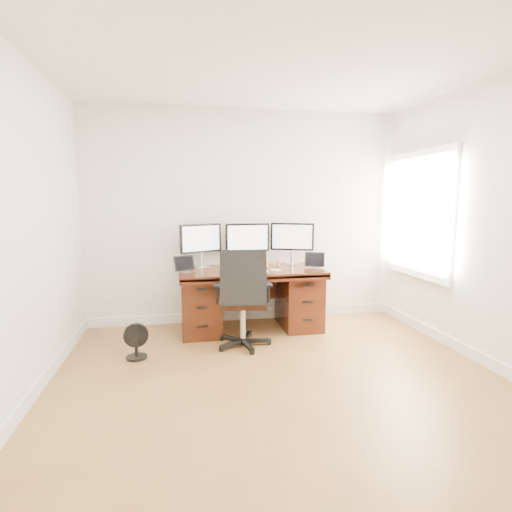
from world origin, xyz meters
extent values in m
plane|color=olive|center=(0.00, 0.00, 0.00)|extent=(4.50, 4.50, 0.00)
cube|color=white|center=(0.00, 2.25, 1.35)|extent=(4.00, 0.10, 2.70)
cube|color=white|center=(1.97, 1.50, 1.40)|extent=(0.04, 1.30, 1.50)
cube|color=white|center=(1.95, 1.50, 1.40)|extent=(0.01, 1.15, 1.35)
cube|color=#3D180C|center=(0.00, 1.80, 0.72)|extent=(1.70, 0.80, 0.05)
cube|color=#3D180C|center=(-0.60, 1.83, 0.35)|extent=(0.45, 0.70, 0.70)
cube|color=#3D180C|center=(0.60, 1.83, 0.35)|extent=(0.45, 0.70, 0.70)
cube|color=black|center=(0.00, 2.10, 0.50)|extent=(0.74, 0.03, 0.40)
cylinder|color=black|center=(-0.18, 1.30, 0.04)|extent=(0.64, 0.64, 0.08)
cylinder|color=silver|center=(-0.18, 1.30, 0.29)|extent=(0.06, 0.06, 0.41)
cube|color=black|center=(-0.18, 1.30, 0.49)|extent=(0.54, 0.53, 0.07)
cube|color=black|center=(-0.21, 1.08, 0.80)|extent=(0.47, 0.11, 0.56)
cube|color=black|center=(-0.46, 1.33, 0.67)|extent=(0.09, 0.25, 0.03)
cube|color=black|center=(0.09, 1.26, 0.67)|extent=(0.09, 0.25, 0.03)
cylinder|color=black|center=(-1.28, 1.14, 0.01)|extent=(0.21, 0.21, 0.03)
cylinder|color=black|center=(-1.28, 1.14, 0.11)|extent=(0.03, 0.03, 0.17)
cylinder|color=black|center=(-1.28, 1.14, 0.23)|extent=(0.24, 0.06, 0.24)
cube|color=silver|center=(-0.58, 2.07, 0.76)|extent=(0.22, 0.20, 0.01)
cylinder|color=silver|center=(-0.58, 2.07, 0.84)|extent=(0.04, 0.04, 0.18)
cube|color=black|center=(-0.58, 2.07, 1.10)|extent=(0.51, 0.27, 0.35)
cube|color=white|center=(-0.57, 2.05, 1.10)|extent=(0.45, 0.22, 0.30)
cube|color=silver|center=(0.00, 2.07, 0.76)|extent=(0.18, 0.14, 0.01)
cylinder|color=silver|center=(0.00, 2.07, 0.84)|extent=(0.04, 0.04, 0.18)
cube|color=black|center=(0.00, 2.07, 1.10)|extent=(0.55, 0.05, 0.35)
cube|color=white|center=(0.00, 2.05, 1.10)|extent=(0.50, 0.02, 0.30)
cube|color=silver|center=(0.58, 2.07, 0.76)|extent=(0.22, 0.20, 0.01)
cylinder|color=silver|center=(0.58, 2.07, 0.84)|extent=(0.04, 0.04, 0.18)
cube|color=black|center=(0.58, 2.07, 1.10)|extent=(0.52, 0.23, 0.35)
cube|color=white|center=(0.57, 2.05, 1.10)|extent=(0.47, 0.19, 0.30)
cube|color=silver|center=(-0.79, 1.75, 0.76)|extent=(0.12, 0.11, 0.01)
cube|color=black|center=(-0.79, 1.75, 0.85)|extent=(0.25, 0.15, 0.17)
cube|color=silver|center=(0.78, 1.75, 0.76)|extent=(0.12, 0.11, 0.01)
cube|color=black|center=(0.78, 1.75, 0.85)|extent=(0.25, 0.15, 0.17)
cube|color=silver|center=(0.01, 1.62, 0.76)|extent=(0.29, 0.14, 0.01)
cube|color=silver|center=(0.27, 1.66, 0.76)|extent=(0.13, 0.13, 0.01)
cube|color=black|center=(-0.29, 1.60, 0.76)|extent=(0.23, 0.19, 0.01)
cube|color=black|center=(-0.06, 1.75, 0.76)|extent=(0.15, 0.11, 0.01)
cylinder|color=#E5B962|center=(-0.35, 1.95, 0.78)|extent=(0.03, 0.03, 0.06)
sphere|color=#E5B962|center=(-0.35, 1.95, 0.82)|extent=(0.04, 0.04, 0.04)
cylinder|color=pink|center=(-0.24, 1.95, 0.78)|extent=(0.03, 0.03, 0.06)
sphere|color=pink|center=(-0.24, 1.95, 0.82)|extent=(0.04, 0.04, 0.04)
cylinder|color=#9777D9|center=(-0.13, 1.95, 0.78)|extent=(0.03, 0.03, 0.06)
sphere|color=#9777D9|center=(-0.13, 1.95, 0.82)|extent=(0.04, 0.04, 0.04)
cylinder|color=#509DE6|center=(0.12, 1.95, 0.78)|extent=(0.03, 0.03, 0.06)
sphere|color=#509DE6|center=(0.12, 1.95, 0.82)|extent=(0.04, 0.04, 0.04)
cylinder|color=orange|center=(0.23, 1.95, 0.78)|extent=(0.03, 0.03, 0.06)
sphere|color=orange|center=(0.23, 1.95, 0.82)|extent=(0.04, 0.04, 0.04)
cylinder|color=brown|center=(0.37, 1.95, 0.78)|extent=(0.03, 0.03, 0.06)
sphere|color=brown|center=(0.37, 1.95, 0.82)|extent=(0.04, 0.04, 0.04)
camera|label=1|loc=(-0.83, -2.82, 1.57)|focal=28.00mm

